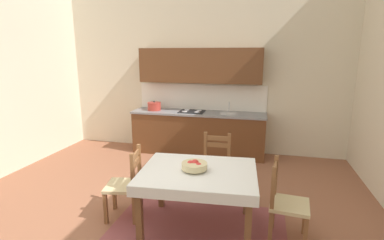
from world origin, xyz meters
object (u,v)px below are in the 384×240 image
at_px(dining_chair_tv_side, 126,185).
at_px(fruit_bowl, 194,166).
at_px(dining_table, 198,180).
at_px(dining_chair_window_side, 286,203).
at_px(dining_chair_kitchen_side, 216,167).
at_px(kitchen_cabinetry, 198,114).

bearing_deg(dining_chair_tv_side, fruit_bowl, -3.45).
bearing_deg(dining_table, dining_chair_window_side, 2.39).
bearing_deg(fruit_bowl, dining_chair_kitchen_side, 83.91).
relative_size(dining_table, fruit_bowl, 4.74).
bearing_deg(dining_chair_tv_side, kitchen_cabinetry, 82.70).
distance_m(kitchen_cabinetry, fruit_bowl, 2.82).
xyz_separation_m(dining_chair_tv_side, fruit_bowl, (0.91, -0.06, 0.37)).
height_order(dining_table, dining_chair_window_side, dining_chair_window_side).
height_order(dining_chair_window_side, dining_chair_kitchen_side, same).
relative_size(kitchen_cabinetry, dining_chair_tv_side, 3.00).
relative_size(dining_table, dining_chair_window_side, 1.53).
distance_m(dining_chair_window_side, dining_chair_tv_side, 1.96).
bearing_deg(dining_chair_tv_side, dining_chair_window_side, -0.10).
xyz_separation_m(dining_table, fruit_bowl, (-0.04, -0.01, 0.18)).
relative_size(dining_table, dining_chair_kitchen_side, 1.53).
relative_size(dining_chair_kitchen_side, fruit_bowl, 3.10).
height_order(dining_chair_kitchen_side, fruit_bowl, dining_chair_kitchen_side).
xyz_separation_m(dining_chair_window_side, dining_chair_tv_side, (-1.96, 0.00, 0.00)).
bearing_deg(dining_chair_kitchen_side, dining_chair_tv_side, -138.75).
height_order(dining_chair_tv_side, dining_chair_kitchen_side, same).
bearing_deg(kitchen_cabinetry, dining_chair_tv_side, -97.30).
height_order(kitchen_cabinetry, dining_chair_tv_side, kitchen_cabinetry).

